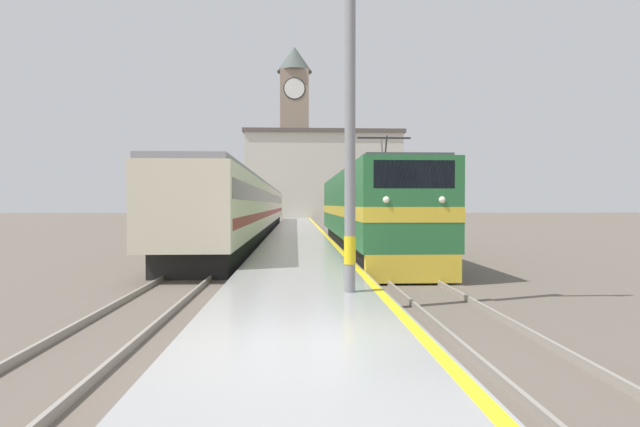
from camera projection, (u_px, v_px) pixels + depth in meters
The scene contains 9 objects.
ground_plane at pixel (298, 236), 36.65m from camera, with size 200.00×200.00×0.00m, color #60564C.
platform at pixel (298, 237), 31.65m from camera, with size 3.64×140.00×0.45m.
rail_track_near at pixel (348, 240), 31.81m from camera, with size 2.83×140.00×0.16m.
rail_track_far at pixel (244, 241), 31.49m from camera, with size 2.83×140.00×0.16m.
locomotive_train at pixel (366, 211), 23.80m from camera, with size 2.92×19.68×4.88m.
passenger_train at pixel (254, 208), 39.05m from camera, with size 2.92×50.00×3.83m.
catenary_mast at pixel (354, 88), 10.62m from camera, with size 2.48×0.25×8.69m.
clock_tower at pixel (295, 127), 83.71m from camera, with size 5.88×5.88×28.76m.
station_building at pixel (323, 177), 72.33m from camera, with size 22.35×9.44×12.68m.
Camera 1 is at (-0.12, -6.65, 2.33)m, focal length 28.00 mm.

